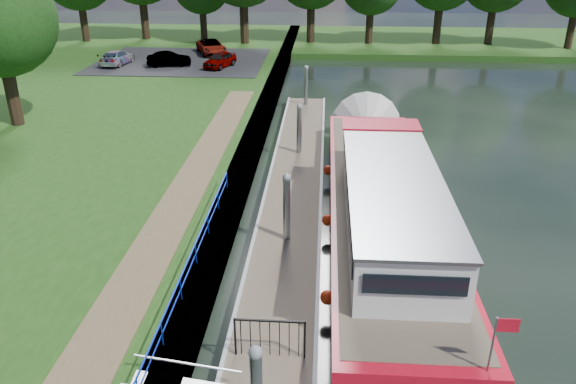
# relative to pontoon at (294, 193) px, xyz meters

# --- Properties ---
(bank_edge) EXTENTS (1.10, 90.00, 0.78)m
(bank_edge) POSITION_rel_pontoon_xyz_m (-2.55, 2.00, 0.20)
(bank_edge) COLOR #473D2D
(bank_edge) RESTS_ON ground
(far_bank) EXTENTS (60.00, 18.00, 0.60)m
(far_bank) POSITION_rel_pontoon_xyz_m (12.00, 39.00, 0.12)
(far_bank) COLOR #1C4012
(far_bank) RESTS_ON ground
(footpath) EXTENTS (1.60, 40.00, 0.05)m
(footpath) POSITION_rel_pontoon_xyz_m (-4.40, -5.00, 0.62)
(footpath) COLOR brown
(footpath) RESTS_ON riverbank
(carpark) EXTENTS (14.00, 12.00, 0.06)m
(carpark) POSITION_rel_pontoon_xyz_m (-11.00, 25.00, 0.62)
(carpark) COLOR black
(carpark) RESTS_ON riverbank
(blue_fence) EXTENTS (0.04, 18.04, 0.72)m
(blue_fence) POSITION_rel_pontoon_xyz_m (-2.75, -10.00, 1.13)
(blue_fence) COLOR #0C2DBF
(blue_fence) RESTS_ON riverbank
(pontoon) EXTENTS (2.50, 30.00, 0.56)m
(pontoon) POSITION_rel_pontoon_xyz_m (0.00, 0.00, 0.00)
(pontoon) COLOR brown
(pontoon) RESTS_ON ground
(mooring_piles) EXTENTS (0.30, 27.30, 3.55)m
(mooring_piles) POSITION_rel_pontoon_xyz_m (0.00, 0.00, 1.10)
(mooring_piles) COLOR gray
(mooring_piles) RESTS_ON ground
(gate_panel) EXTENTS (1.85, 0.05, 1.15)m
(gate_panel) POSITION_rel_pontoon_xyz_m (-0.00, -10.80, 0.97)
(gate_panel) COLOR black
(gate_panel) RESTS_ON ground
(barge) EXTENTS (4.36, 21.15, 4.78)m
(barge) POSITION_rel_pontoon_xyz_m (3.60, -2.02, 0.90)
(barge) COLOR black
(barge) RESTS_ON ground
(car_a) EXTENTS (2.54, 3.86, 1.22)m
(car_a) POSITION_rel_pontoon_xyz_m (-7.25, 22.51, 1.26)
(car_a) COLOR #999999
(car_a) RESTS_ON carpark
(car_b) EXTENTS (3.67, 1.91, 1.15)m
(car_b) POSITION_rel_pontoon_xyz_m (-11.45, 22.66, 1.23)
(car_b) COLOR #999999
(car_b) RESTS_ON carpark
(car_c) EXTENTS (2.02, 4.17, 1.17)m
(car_c) POSITION_rel_pontoon_xyz_m (-15.85, 23.00, 1.24)
(car_c) COLOR #999999
(car_c) RESTS_ON carpark
(car_d) EXTENTS (3.66, 5.01, 1.27)m
(car_d) POSITION_rel_pontoon_xyz_m (-9.01, 28.05, 1.28)
(car_d) COLOR #999999
(car_d) RESTS_ON carpark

